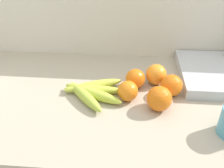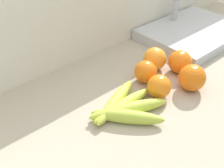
{
  "view_description": "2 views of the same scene",
  "coord_description": "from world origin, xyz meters",
  "px_view_note": "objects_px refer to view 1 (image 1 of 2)",
  "views": [
    {
      "loc": [
        -0.03,
        -0.68,
        1.42
      ],
      "look_at": [
        -0.09,
        0.02,
        0.93
      ],
      "focal_mm": 40.46,
      "sensor_mm": 36.0,
      "label": 1
    },
    {
      "loc": [
        -0.53,
        -0.38,
        1.39
      ],
      "look_at": [
        -0.14,
        0.07,
        0.95
      ],
      "focal_mm": 43.26,
      "sensor_mm": 36.0,
      "label": 2
    }
  ],
  "objects_px": {
    "orange_right": "(135,79)",
    "orange_far_right": "(171,85)",
    "banana_bunch": "(91,91)",
    "orange_front": "(156,74)",
    "orange_back_left": "(128,91)",
    "orange_back_right": "(159,99)"
  },
  "relations": [
    {
      "from": "orange_right",
      "to": "orange_far_right",
      "type": "bearing_deg",
      "value": -16.23
    },
    {
      "from": "banana_bunch",
      "to": "orange_far_right",
      "type": "relative_size",
      "value": 2.89
    },
    {
      "from": "orange_right",
      "to": "orange_front",
      "type": "distance_m",
      "value": 0.08
    },
    {
      "from": "orange_front",
      "to": "orange_back_left",
      "type": "height_order",
      "value": "orange_front"
    },
    {
      "from": "banana_bunch",
      "to": "orange_back_left",
      "type": "xyz_separation_m",
      "value": [
        0.12,
        -0.01,
        0.02
      ]
    },
    {
      "from": "orange_back_right",
      "to": "orange_back_left",
      "type": "bearing_deg",
      "value": 158.02
    },
    {
      "from": "orange_right",
      "to": "orange_front",
      "type": "bearing_deg",
      "value": 21.76
    },
    {
      "from": "orange_right",
      "to": "banana_bunch",
      "type": "bearing_deg",
      "value": -156.71
    },
    {
      "from": "banana_bunch",
      "to": "orange_back_right",
      "type": "distance_m",
      "value": 0.23
    },
    {
      "from": "orange_far_right",
      "to": "orange_back_left",
      "type": "bearing_deg",
      "value": -164.76
    },
    {
      "from": "banana_bunch",
      "to": "orange_front",
      "type": "bearing_deg",
      "value": 22.78
    },
    {
      "from": "orange_right",
      "to": "orange_far_right",
      "type": "relative_size",
      "value": 0.93
    },
    {
      "from": "orange_back_right",
      "to": "orange_back_left",
      "type": "xyz_separation_m",
      "value": [
        -0.1,
        0.04,
        -0.01
      ]
    },
    {
      "from": "banana_bunch",
      "to": "orange_far_right",
      "type": "height_order",
      "value": "orange_far_right"
    },
    {
      "from": "orange_far_right",
      "to": "orange_right",
      "type": "bearing_deg",
      "value": 163.77
    },
    {
      "from": "orange_right",
      "to": "orange_front",
      "type": "xyz_separation_m",
      "value": [
        0.07,
        0.03,
        0.0
      ]
    },
    {
      "from": "banana_bunch",
      "to": "orange_back_right",
      "type": "bearing_deg",
      "value": -12.98
    },
    {
      "from": "orange_back_right",
      "to": "orange_far_right",
      "type": "bearing_deg",
      "value": 59.49
    },
    {
      "from": "orange_far_right",
      "to": "banana_bunch",
      "type": "bearing_deg",
      "value": -173.98
    },
    {
      "from": "banana_bunch",
      "to": "orange_back_right",
      "type": "xyz_separation_m",
      "value": [
        0.22,
        -0.05,
        0.02
      ]
    },
    {
      "from": "banana_bunch",
      "to": "orange_back_left",
      "type": "height_order",
      "value": "orange_back_left"
    },
    {
      "from": "orange_far_right",
      "to": "orange_back_right",
      "type": "xyz_separation_m",
      "value": [
        -0.05,
        -0.08,
        0.0
      ]
    }
  ]
}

